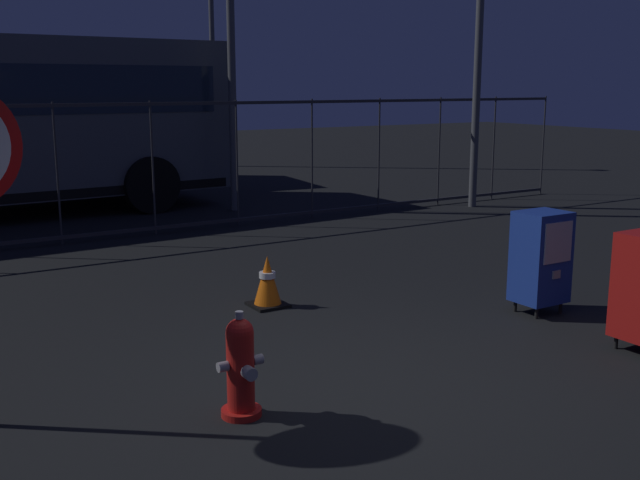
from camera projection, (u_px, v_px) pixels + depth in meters
The scene contains 5 objects.
ground_plane at pixel (370, 390), 5.65m from camera, with size 60.00×60.00×0.00m, color black.
fire_hydrant at pixel (241, 367), 5.15m from camera, with size 0.33×0.32×0.75m.
newspaper_box_secondary at pixel (541, 257), 7.46m from camera, with size 0.48×0.42×1.02m.
traffic_cone at pixel (267, 282), 7.74m from camera, with size 0.36×0.36×0.53m.
fence_barrier at pixel (107, 170), 10.94m from camera, with size 18.03×0.04×2.00m.
Camera 1 is at (-3.10, -4.33, 2.23)m, focal length 42.63 mm.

